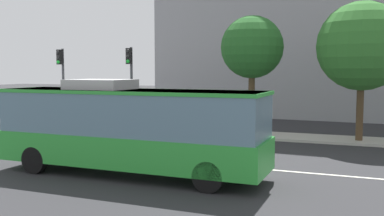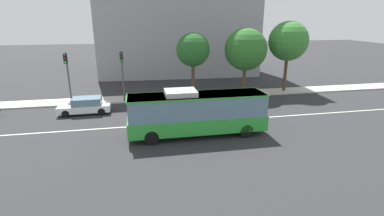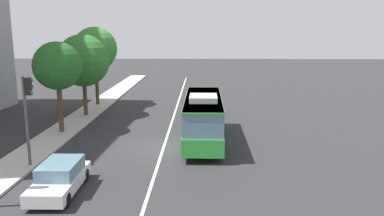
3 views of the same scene
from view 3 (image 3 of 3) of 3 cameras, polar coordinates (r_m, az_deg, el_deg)
name	(u,v)px [view 3 (image 3 of 3)]	position (r m, az deg, el deg)	size (l,w,h in m)	color
ground_plane	(164,147)	(25.92, -4.20, -5.80)	(160.00, 160.00, 0.00)	#28282B
sidewalk_kerb	(43,145)	(27.89, -21.20, -5.17)	(80.00, 2.57, 0.14)	#B2ADA3
lane_centre_line	(164,147)	(25.92, -4.20, -5.79)	(76.00, 0.16, 0.01)	silver
transit_bus	(203,116)	(26.77, 1.67, -1.20)	(10.02, 2.58, 3.46)	green
sedan_white	(60,178)	(19.84, -18.90, -9.71)	(4.53, 1.88, 1.46)	white
traffic_light_near_corner	(28,106)	(23.15, -23.08, 0.29)	(0.33, 0.62, 5.20)	#47474C
street_tree_kerbside_left	(57,66)	(30.02, -19.25, 5.84)	(3.55, 3.55, 6.88)	#4C3823
street_tree_kerbside_centre	(83,61)	(35.46, -15.79, 6.74)	(4.60, 4.60, 7.34)	#4C3823
street_tree_kerbside_right	(95,49)	(40.40, -14.11, 8.44)	(4.38, 4.38, 8.00)	#4C3823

